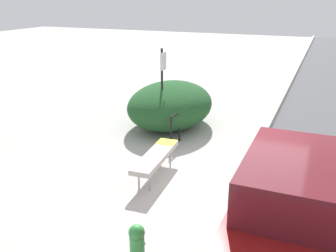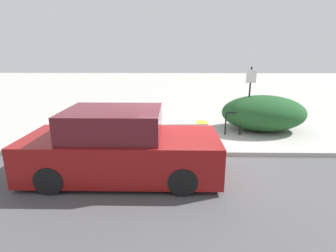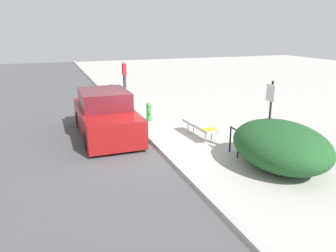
% 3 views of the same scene
% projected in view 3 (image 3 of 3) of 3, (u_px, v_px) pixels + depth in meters
% --- Properties ---
extents(ground_plane, '(60.00, 60.00, 0.00)m').
position_uv_depth(ground_plane, '(153.00, 142.00, 10.94)').
color(ground_plane, '#ADAAA3').
extents(curb, '(60.00, 0.20, 0.13)m').
position_uv_depth(curb, '(153.00, 141.00, 10.92)').
color(curb, '#A8A8A3').
rests_on(curb, ground_plane).
extents(bench, '(1.78, 0.53, 0.51)m').
position_uv_depth(bench, '(199.00, 126.00, 11.27)').
color(bench, '#99999E').
rests_on(bench, ground_plane).
extents(bike_rack, '(0.55, 0.08, 0.83)m').
position_uv_depth(bike_rack, '(234.00, 139.00, 9.73)').
color(bike_rack, black).
rests_on(bike_rack, ground_plane).
extents(sign_post, '(0.36, 0.08, 2.30)m').
position_uv_depth(sign_post, '(270.00, 114.00, 9.09)').
color(sign_post, black).
rests_on(sign_post, ground_plane).
extents(fire_hydrant, '(0.36, 0.22, 0.77)m').
position_uv_depth(fire_hydrant, '(149.00, 111.00, 13.41)').
color(fire_hydrant, '#338C3F').
rests_on(fire_hydrant, ground_plane).
extents(shrub_hedge, '(3.04, 2.28, 1.28)m').
position_uv_depth(shrub_hedge, '(280.00, 145.00, 8.79)').
color(shrub_hedge, '#1E4C23').
rests_on(shrub_hedge, ground_plane).
extents(pedestrian, '(0.40, 0.24, 1.77)m').
position_uv_depth(pedestrian, '(124.00, 73.00, 20.77)').
color(pedestrian, '#333338').
rests_on(pedestrian, ground_plane).
extents(parked_car_near, '(4.35, 1.84, 1.59)m').
position_uv_depth(parked_car_near, '(106.00, 116.00, 11.55)').
color(parked_car_near, black).
rests_on(parked_car_near, ground_plane).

